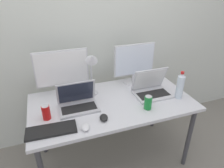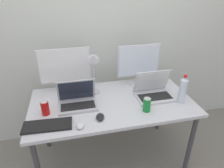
{
  "view_description": "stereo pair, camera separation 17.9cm",
  "coord_description": "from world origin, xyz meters",
  "views": [
    {
      "loc": [
        -0.53,
        -1.5,
        1.76
      ],
      "look_at": [
        0.0,
        0.0,
        0.92
      ],
      "focal_mm": 32.0,
      "sensor_mm": 36.0,
      "label": 1
    },
    {
      "loc": [
        -0.36,
        -1.55,
        1.76
      ],
      "look_at": [
        0.0,
        0.0,
        0.92
      ],
      "focal_mm": 32.0,
      "sensor_mm": 36.0,
      "label": 2
    }
  ],
  "objects": [
    {
      "name": "water_bottle",
      "position": [
        0.63,
        -0.16,
        0.87
      ],
      "size": [
        0.07,
        0.07,
        0.27
      ],
      "color": "silver",
      "rests_on": "work_desk"
    },
    {
      "name": "soda_can_by_laptop",
      "position": [
        0.26,
        -0.22,
        0.8
      ],
      "size": [
        0.07,
        0.07,
        0.13
      ],
      "color": "#197F33",
      "rests_on": "work_desk"
    },
    {
      "name": "mouse_by_laptop",
      "position": [
        -0.32,
        -0.31,
        0.76
      ],
      "size": [
        0.08,
        0.1,
        0.03
      ],
      "primitive_type": "ellipsoid",
      "rotation": [
        0.0,
        0.0,
        -0.17
      ],
      "color": "silver",
      "rests_on": "work_desk"
    },
    {
      "name": "laptop_secondary",
      "position": [
        0.41,
        -0.0,
        0.8
      ],
      "size": [
        0.35,
        0.26,
        0.26
      ],
      "color": "silver",
      "rests_on": "work_desk"
    },
    {
      "name": "laptop_silver",
      "position": [
        -0.32,
        0.0,
        0.8
      ],
      "size": [
        0.34,
        0.23,
        0.24
      ],
      "color": "#B7B7BC",
      "rests_on": "work_desk"
    },
    {
      "name": "keyboard_main",
      "position": [
        -0.57,
        -0.25,
        0.75
      ],
      "size": [
        0.38,
        0.17,
        0.02
      ],
      "primitive_type": "cube",
      "rotation": [
        0.0,
        0.0,
        -0.06
      ],
      "color": "black",
      "rests_on": "work_desk"
    },
    {
      "name": "monitor_center",
      "position": [
        0.35,
        0.28,
        0.97
      ],
      "size": [
        0.45,
        0.2,
        0.44
      ],
      "color": "silver",
      "rests_on": "work_desk"
    },
    {
      "name": "monitor_left",
      "position": [
        -0.4,
        0.28,
        1.0
      ],
      "size": [
        0.5,
        0.17,
        0.45
      ],
      "color": "silver",
      "rests_on": "work_desk"
    },
    {
      "name": "wall_back",
      "position": [
        0.0,
        0.59,
        1.3
      ],
      "size": [
        7.0,
        0.08,
        2.6
      ],
      "primitive_type": "cube",
      "color": "silver",
      "rests_on": "ground"
    },
    {
      "name": "desk_lamp",
      "position": [
        -0.14,
        0.15,
        1.05
      ],
      "size": [
        0.11,
        0.18,
        0.45
      ],
      "color": "#B7B7BC",
      "rests_on": "work_desk"
    },
    {
      "name": "mouse_by_keyboard",
      "position": [
        -0.16,
        -0.24,
        0.76
      ],
      "size": [
        0.09,
        0.11,
        0.03
      ],
      "primitive_type": "ellipsoid",
      "rotation": [
        0.0,
        0.0,
        -0.23
      ],
      "color": "black",
      "rests_on": "work_desk"
    },
    {
      "name": "ground_plane",
      "position": [
        0.0,
        0.0,
        0.0
      ],
      "size": [
        16.0,
        16.0,
        0.0
      ],
      "primitive_type": "plane",
      "color": "gray"
    },
    {
      "name": "soda_can_near_keyboard",
      "position": [
        -0.59,
        -0.07,
        0.8
      ],
      "size": [
        0.07,
        0.07,
        0.13
      ],
      "color": "red",
      "rests_on": "work_desk"
    },
    {
      "name": "work_desk",
      "position": [
        0.0,
        0.0,
        0.68
      ],
      "size": [
        1.5,
        0.79,
        0.74
      ],
      "color": "#424247",
      "rests_on": "ground"
    }
  ]
}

